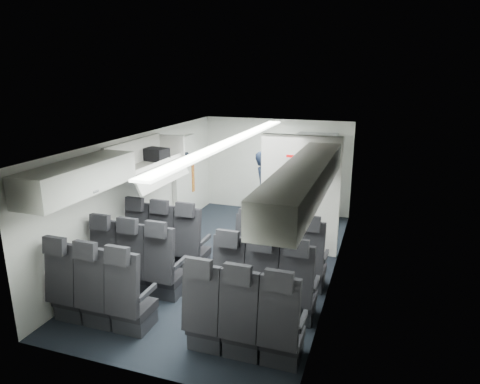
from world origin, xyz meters
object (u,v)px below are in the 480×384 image
Objects in this scene: boarding_door at (185,180)px; carry_on_bag at (156,155)px; seat_row_front at (221,252)px; seat_row_rear at (167,309)px; flight_attendant at (264,191)px; galley_unit at (315,177)px; seat_row_mid at (198,277)px.

boarding_door is 4.54× the size of carry_on_bag.
boarding_door is at bearing 128.16° from seat_row_front.
carry_on_bag is at bearing 120.87° from seat_row_rear.
boarding_door is at bearing 77.77° from flight_attendant.
carry_on_bag is (-2.39, -2.65, 0.83)m from galley_unit.
flight_attendant is at bearing 88.52° from seat_row_mid.
seat_row_rear is (0.00, -0.90, 0.00)m from seat_row_mid.
seat_row_front is at bearing 90.00° from seat_row_mid.
galley_unit is 4.64× the size of carry_on_bag.
seat_row_mid is 2.01× the size of flight_attendant.
carry_on_bag is at bearing 157.18° from seat_row_front.
galley_unit is 1.15× the size of flight_attendant.
seat_row_front is 2.08m from carry_on_bag.
galley_unit is (0.95, 3.25, 0.55)m from seat_row_front.
seat_row_front is at bearing 90.00° from seat_row_rear.
seat_row_front is 0.90m from seat_row_mid.
flight_attendant is at bearing -130.24° from galley_unit.
seat_row_rear is 1.75× the size of galley_unit.
seat_row_rear is (0.00, -1.80, 0.00)m from seat_row_front.
galley_unit is (0.95, 4.15, 0.55)m from seat_row_mid.
flight_attendant is 2.42m from carry_on_bag.
seat_row_front is at bearing -10.88° from carry_on_bag.
boarding_door is 1.73m from flight_attendant.
galley_unit reaches higher than flight_attendant.
seat_row_front and seat_row_rear have the same top height.
seat_row_front is 2.01× the size of flight_attendant.
galley_unit is 1.35m from flight_attendant.
seat_row_front and seat_row_mid have the same top height.
seat_row_rear is at bearing -100.65° from galley_unit.
galley_unit reaches higher than seat_row_rear.
seat_row_mid is at bearing 161.61° from flight_attendant.
boarding_door is at bearing 118.77° from seat_row_mid.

